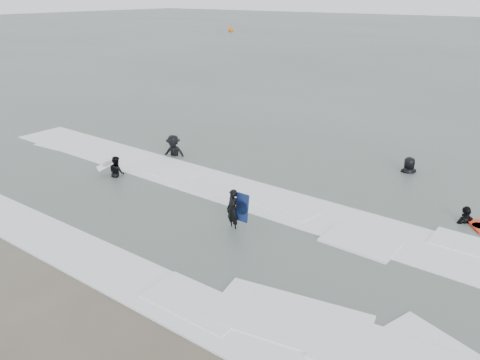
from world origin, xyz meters
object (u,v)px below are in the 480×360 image
Objects in this scene: surfer_right_far at (408,173)px; buoy at (231,30)px; surfer_wading at (117,177)px; surfer_centre at (233,230)px; surfer_breaker at (174,157)px; surfer_right_near at (465,223)px.

surfer_right_far is 1.16× the size of buoy.
surfer_wading is 0.91× the size of buoy.
surfer_centre is at bearing -51.93° from buoy.
buoy reaches higher than surfer_breaker.
surfer_centre is at bearing -171.93° from surfer_wading.
surfer_breaker is at bearing -77.03° from surfer_wading.
surfer_centre is 0.76× the size of surfer_breaker.
surfer_wading is at bearing -171.48° from surfer_centre.
buoy reaches higher than surfer_wading.
surfer_right_far is 78.16m from buoy.
surfer_right_far is (2.99, 8.82, 0.00)m from surfer_centre.
surfer_right_far is (-3.18, 3.57, 0.00)m from surfer_right_near.
surfer_wading is 13.87m from surfer_right_near.
surfer_wading is 0.84× the size of surfer_right_near.
surfer_right_far is (9.86, 4.64, 0.00)m from surfer_breaker.
surfer_centre is 0.98× the size of surfer_wading.
surfer_breaker is (-6.87, 4.18, 0.00)m from surfer_centre.
surfer_right_near is at bearing 55.43° from surfer_centre.
surfer_wading is at bearing -55.60° from buoy.
surfer_centre is 0.77× the size of surfer_right_far.
buoy is at bearing 143.11° from surfer_centre.
buoy is at bearing -41.00° from surfer_wading.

